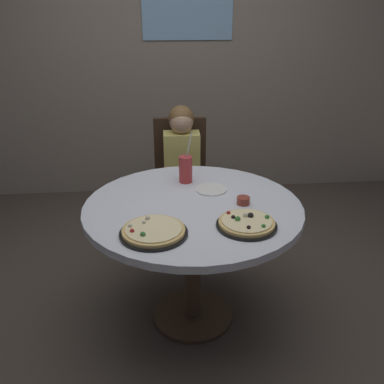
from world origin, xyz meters
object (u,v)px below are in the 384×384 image
object	(u,v)px
soda_cup	(186,169)
diner_child	(182,189)
chair_wooden	(181,174)
dining_table	(193,221)
pizza_cheese	(247,223)
sauce_bowl	(243,201)
pizza_veggie	(153,231)
plate_small	(211,189)

from	to	relation	value
soda_cup	diner_child	bearing A→B (deg)	88.58
chair_wooden	dining_table	bearing A→B (deg)	-90.13
pizza_cheese	sauce_bowl	bearing A→B (deg)	82.20
pizza_veggie	plate_small	xyz separation A→B (m)	(0.33, 0.48, -0.01)
diner_child	sauce_bowl	xyz separation A→B (m)	(0.27, -0.83, 0.29)
pizza_cheese	soda_cup	distance (m)	0.64
soda_cup	chair_wooden	bearing A→B (deg)	88.61
diner_child	soda_cup	xyz separation A→B (m)	(-0.01, -0.50, 0.35)
sauce_bowl	plate_small	world-z (taller)	sauce_bowl
dining_table	soda_cup	distance (m)	0.37
chair_wooden	pizza_veggie	distance (m)	1.34
pizza_veggie	sauce_bowl	world-z (taller)	pizza_veggie
dining_table	pizza_cheese	bearing A→B (deg)	-48.50
chair_wooden	pizza_veggie	world-z (taller)	chair_wooden
pizza_veggie	pizza_cheese	bearing A→B (deg)	4.69
dining_table	pizza_veggie	distance (m)	0.39
dining_table	diner_child	world-z (taller)	diner_child
pizza_veggie	pizza_cheese	world-z (taller)	pizza_cheese
dining_table	diner_child	bearing A→B (deg)	90.13
pizza_cheese	sauce_bowl	size ratio (longest dim) A/B	4.21
sauce_bowl	soda_cup	bearing A→B (deg)	130.21
diner_child	plate_small	xyz separation A→B (m)	(0.12, -0.64, 0.27)
dining_table	pizza_veggie	bearing A→B (deg)	-124.98
diner_child	sauce_bowl	distance (m)	0.92
diner_child	chair_wooden	bearing A→B (deg)	88.71
soda_cup	sauce_bowl	distance (m)	0.44
soda_cup	dining_table	bearing A→B (deg)	-87.41
pizza_veggie	soda_cup	xyz separation A→B (m)	(0.20, 0.62, 0.07)
sauce_bowl	pizza_veggie	bearing A→B (deg)	-149.51
chair_wooden	soda_cup	xyz separation A→B (m)	(-0.02, -0.68, 0.30)
chair_wooden	diner_child	distance (m)	0.19
pizza_veggie	sauce_bowl	bearing A→B (deg)	30.49
dining_table	diner_child	size ratio (longest dim) A/B	1.08
dining_table	soda_cup	xyz separation A→B (m)	(-0.01, 0.32, 0.18)
chair_wooden	plate_small	size ratio (longest dim) A/B	5.28
diner_child	plate_small	bearing A→B (deg)	-79.04
pizza_cheese	pizza_veggie	bearing A→B (deg)	-175.31
chair_wooden	plate_small	bearing A→B (deg)	-81.72
plate_small	dining_table	bearing A→B (deg)	-124.73
chair_wooden	diner_child	bearing A→B (deg)	-91.29
pizza_cheese	dining_table	bearing A→B (deg)	131.50
pizza_cheese	plate_small	bearing A→B (deg)	104.43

